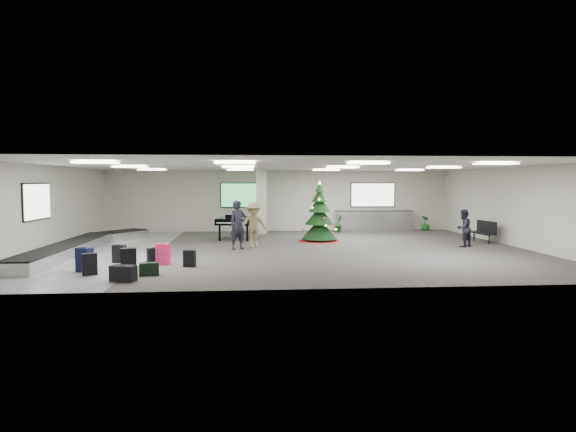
{
  "coord_description": "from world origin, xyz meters",
  "views": [
    {
      "loc": [
        -1.57,
        -18.33,
        2.56
      ],
      "look_at": [
        -0.03,
        1.0,
        1.21
      ],
      "focal_mm": 30.0,
      "sensor_mm": 36.0,
      "label": 1
    }
  ],
  "objects": [
    {
      "name": "pink_suitcase",
      "position": [
        -4.29,
        -3.16,
        0.33
      ],
      "size": [
        0.47,
        0.37,
        0.67
      ],
      "rotation": [
        0.0,
        0.0,
        -0.36
      ],
      "color": "#F92064",
      "rests_on": "ground"
    },
    {
      "name": "suitcase_8",
      "position": [
        -5.74,
        -2.74,
        0.29
      ],
      "size": [
        0.43,
        0.3,
        0.59
      ],
      "rotation": [
        0.0,
        0.0,
        -0.23
      ],
      "color": "black",
      "rests_on": "ground"
    },
    {
      "name": "suitcase_0",
      "position": [
        -5.99,
        -4.79,
        0.31
      ],
      "size": [
        0.45,
        0.36,
        0.63
      ],
      "rotation": [
        0.0,
        0.0,
        0.41
      ],
      "color": "black",
      "rests_on": "ground"
    },
    {
      "name": "potted_plant_right",
      "position": [
        7.72,
        6.41,
        0.4
      ],
      "size": [
        0.6,
        0.6,
        0.8
      ],
      "primitive_type": "imported",
      "rotation": [
        0.0,
        0.0,
        2.06
      ],
      "color": "#183A12",
      "rests_on": "ground"
    },
    {
      "name": "suitcase_1",
      "position": [
        -5.06,
        -4.29,
        0.34
      ],
      "size": [
        0.47,
        0.31,
        0.7
      ],
      "rotation": [
        0.0,
        0.0,
        0.21
      ],
      "color": "black",
      "rests_on": "ground"
    },
    {
      "name": "room_envelope",
      "position": [
        -0.38,
        0.67,
        2.33
      ],
      "size": [
        18.02,
        14.02,
        3.21
      ],
      "color": "#A9A79B",
      "rests_on": "ground"
    },
    {
      "name": "service_counter",
      "position": [
        5.0,
        6.65,
        0.55
      ],
      "size": [
        4.05,
        0.65,
        1.08
      ],
      "color": "silver",
      "rests_on": "ground"
    },
    {
      "name": "navy_suitcase",
      "position": [
        -6.31,
        -4.23,
        0.35
      ],
      "size": [
        0.52,
        0.43,
        0.71
      ],
      "rotation": [
        0.0,
        0.0,
        -0.46
      ],
      "color": "black",
      "rests_on": "ground"
    },
    {
      "name": "potted_plant_left",
      "position": [
        2.99,
        6.07,
        0.45
      ],
      "size": [
        0.61,
        0.63,
        0.89
      ],
      "primitive_type": "imported",
      "rotation": [
        0.0,
        0.0,
        0.96
      ],
      "color": "#183A12",
      "rests_on": "ground"
    },
    {
      "name": "ground",
      "position": [
        0.0,
        0.0,
        0.0
      ],
      "size": [
        18.0,
        18.0,
        0.0
      ],
      "primitive_type": "plane",
      "color": "#32302E",
      "rests_on": "ground"
    },
    {
      "name": "black_duffel",
      "position": [
        -4.86,
        -5.68,
        0.21
      ],
      "size": [
        0.7,
        0.52,
        0.43
      ],
      "rotation": [
        0.0,
        0.0,
        -0.31
      ],
      "color": "black",
      "rests_on": "ground"
    },
    {
      "name": "traveler_b",
      "position": [
        -1.41,
        0.58,
        0.9
      ],
      "size": [
        1.3,
        0.94,
        1.8
      ],
      "primitive_type": "imported",
      "rotation": [
        0.0,
        0.0,
        0.25
      ],
      "color": "#857C52",
      "rests_on": "ground"
    },
    {
      "name": "traveler_a",
      "position": [
        -2.02,
        -0.0,
        0.94
      ],
      "size": [
        0.82,
        0.74,
        1.89
      ],
      "primitive_type": "imported",
      "rotation": [
        0.0,
        0.0,
        0.53
      ],
      "color": "black",
      "rests_on": "ground"
    },
    {
      "name": "bench",
      "position": [
        8.41,
        1.38,
        0.52
      ],
      "size": [
        0.6,
        1.49,
        0.92
      ],
      "rotation": [
        0.0,
        0.0,
        0.07
      ],
      "color": "black",
      "rests_on": "ground"
    },
    {
      "name": "suitcase_7",
      "position": [
        -3.4,
        -3.68,
        0.26
      ],
      "size": [
        0.39,
        0.26,
        0.53
      ],
      "rotation": [
        0.0,
        0.0,
        -0.22
      ],
      "color": "black",
      "rests_on": "ground"
    },
    {
      "name": "traveler_bench",
      "position": [
        6.88,
        0.04,
        0.75
      ],
      "size": [
        0.92,
        0.86,
        1.5
      ],
      "primitive_type": "imported",
      "rotation": [
        0.0,
        0.0,
        3.67
      ],
      "color": "black",
      "rests_on": "ground"
    },
    {
      "name": "green_duffel",
      "position": [
        -4.35,
        -4.92,
        0.18
      ],
      "size": [
        0.56,
        0.35,
        0.37
      ],
      "rotation": [
        0.0,
        0.0,
        0.17
      ],
      "color": "black",
      "rests_on": "ground"
    },
    {
      "name": "christmas_tree",
      "position": [
        1.47,
        2.45,
        0.91
      ],
      "size": [
        1.87,
        1.87,
        2.66
      ],
      "color": "maroon",
      "rests_on": "ground"
    },
    {
      "name": "grand_piano",
      "position": [
        -2.16,
        3.33,
        0.83
      ],
      "size": [
        1.91,
        2.29,
        1.16
      ],
      "rotation": [
        0.0,
        0.0,
        -0.19
      ],
      "color": "black",
      "rests_on": "ground"
    },
    {
      "name": "baggage_carousel",
      "position": [
        -7.84,
        -0.08,
        0.21
      ],
      "size": [
        2.28,
        9.71,
        0.43
      ],
      "color": "silver",
      "rests_on": "ground"
    },
    {
      "name": "suitcase_3",
      "position": [
        -4.6,
        -3.14,
        0.26
      ],
      "size": [
        0.4,
        0.34,
        0.54
      ],
      "rotation": [
        0.0,
        0.0,
        0.54
      ],
      "color": "black",
      "rests_on": "ground"
    }
  ]
}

